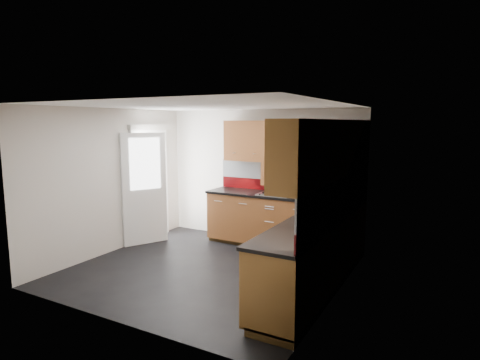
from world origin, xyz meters
The scene contains 14 objects.
room centered at (0.00, 0.00, 1.50)m, with size 4.00×3.80×2.64m.
base_cabinets centered at (1.07, 0.72, 0.44)m, with size 2.70×3.20×0.95m.
countertop centered at (1.05, 0.70, 0.92)m, with size 2.72×3.22×0.04m.
backsplash centered at (1.28, 0.93, 1.21)m, with size 2.70×3.20×0.54m.
upper_cabinets centered at (1.23, 0.78, 1.84)m, with size 2.50×3.20×0.72m.
extractor_hood centered at (0.45, 1.64, 1.28)m, with size 0.60×0.33×0.40m, color #562D13.
glass_cabinet centered at (1.71, 1.07, 1.87)m, with size 0.32×0.80×0.66m.
back_door centered at (-1.78, 0.75, 1.03)m, with size 0.42×1.19×2.04m.
gas_hob centered at (0.45, 1.47, 0.95)m, with size 0.58×0.51×0.04m.
utensil_pot centered at (0.48, 1.70, 1.04)m, with size 0.13×0.13×0.46m.
toaster centered at (0.86, 1.64, 1.03)m, with size 0.31×0.26×0.20m.
food_processor centered at (1.66, 1.08, 1.06)m, with size 0.16×0.16×0.26m.
paper_towel centered at (1.73, 0.17, 1.06)m, with size 0.12×0.12×0.25m, color white.
orange_cloth centered at (1.54, 1.08, 0.95)m, with size 0.14×0.12×0.02m, color #D16517.
Camera 1 is at (3.15, -4.77, 2.16)m, focal length 30.00 mm.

